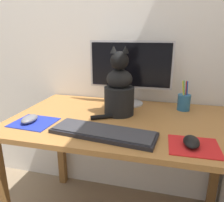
# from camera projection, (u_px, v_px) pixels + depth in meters

# --- Properties ---
(wall_back) EXTENTS (7.00, 0.04, 2.50)m
(wall_back) POSITION_uv_depth(u_px,v_px,m) (138.00, 20.00, 1.38)
(wall_back) COLOR silver
(wall_back) RESTS_ON ground_plane
(desk) EXTENTS (1.20, 0.72, 0.73)m
(desk) POSITION_uv_depth(u_px,v_px,m) (124.00, 136.00, 1.19)
(desk) COLOR #A87038
(desk) RESTS_ON ground_plane
(monitor) EXTENTS (0.51, 0.17, 0.40)m
(monitor) POSITION_uv_depth(u_px,v_px,m) (130.00, 69.00, 1.35)
(monitor) COLOR #B2B2B7
(monitor) RESTS_ON desk
(keyboard) EXTENTS (0.49, 0.21, 0.02)m
(keyboard) POSITION_uv_depth(u_px,v_px,m) (103.00, 132.00, 0.98)
(keyboard) COLOR black
(keyboard) RESTS_ON desk
(mousepad_left) EXTENTS (0.22, 0.19, 0.00)m
(mousepad_left) POSITION_uv_depth(u_px,v_px,m) (34.00, 122.00, 1.11)
(mousepad_left) COLOR #1E2D9E
(mousepad_left) RESTS_ON desk
(mousepad_right) EXTENTS (0.20, 0.18, 0.00)m
(mousepad_right) POSITION_uv_depth(u_px,v_px,m) (194.00, 146.00, 0.87)
(mousepad_right) COLOR red
(mousepad_right) RESTS_ON desk
(computer_mouse_left) EXTENTS (0.06, 0.11, 0.03)m
(computer_mouse_left) POSITION_uv_depth(u_px,v_px,m) (30.00, 119.00, 1.10)
(computer_mouse_left) COLOR slate
(computer_mouse_left) RESTS_ON mousepad_left
(computer_mouse_right) EXTENTS (0.06, 0.11, 0.03)m
(computer_mouse_right) POSITION_uv_depth(u_px,v_px,m) (191.00, 142.00, 0.87)
(computer_mouse_right) COLOR black
(computer_mouse_right) RESTS_ON mousepad_right
(cat) EXTENTS (0.22, 0.23, 0.38)m
(cat) POSITION_uv_depth(u_px,v_px,m) (119.00, 90.00, 1.19)
(cat) COLOR black
(cat) RESTS_ON desk
(pen_cup) EXTENTS (0.07, 0.07, 0.18)m
(pen_cup) POSITION_uv_depth(u_px,v_px,m) (184.00, 102.00, 1.29)
(pen_cup) COLOR #286089
(pen_cup) RESTS_ON desk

